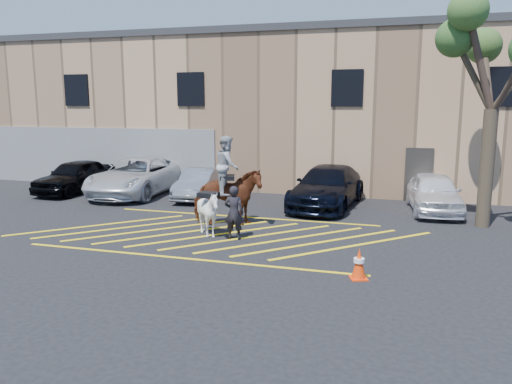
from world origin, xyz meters
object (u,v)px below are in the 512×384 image
(car_white_suv, at_px, (434,193))
(tree, at_px, (496,47))
(car_black_suv, at_px, (75,176))
(handler, at_px, (234,213))
(car_blue_suv, at_px, (327,187))
(mounted_bay, at_px, (227,190))
(traffic_cone, at_px, (359,263))
(car_white_pickup, at_px, (137,176))
(car_silver_sedan, at_px, (199,184))
(saddled_white, at_px, (209,213))

(car_white_suv, distance_m, tree, 5.53)
(car_black_suv, height_order, handler, handler)
(car_blue_suv, xyz_separation_m, mounted_bay, (-2.69, -4.05, 0.42))
(handler, distance_m, mounted_bay, 1.73)
(traffic_cone, relative_size, tree, 0.10)
(car_white_pickup, bearing_deg, mounted_bay, -38.58)
(car_white_pickup, relative_size, car_silver_sedan, 1.53)
(car_white_pickup, height_order, traffic_cone, car_white_pickup)
(tree, bearing_deg, car_white_pickup, 171.59)
(car_blue_suv, relative_size, saddled_white, 3.70)
(car_silver_sedan, bearing_deg, saddled_white, -70.19)
(car_silver_sedan, bearing_deg, car_black_suv, 176.84)
(car_blue_suv, height_order, tree, tree)
(car_white_suv, bearing_deg, car_blue_suv, 176.46)
(car_blue_suv, bearing_deg, mounted_bay, -117.94)
(car_silver_sedan, height_order, traffic_cone, car_silver_sedan)
(mounted_bay, xyz_separation_m, traffic_cone, (4.60, -3.95, -0.83))
(handler, relative_size, tree, 0.22)
(saddled_white, bearing_deg, car_black_suv, 148.03)
(car_silver_sedan, bearing_deg, car_white_pickup, 173.01)
(car_black_suv, distance_m, traffic_cone, 15.43)
(mounted_bay, bearing_deg, traffic_cone, -40.64)
(mounted_bay, height_order, traffic_cone, mounted_bay)
(car_white_pickup, relative_size, car_white_suv, 1.36)
(car_blue_suv, bearing_deg, traffic_cone, -70.90)
(car_silver_sedan, height_order, handler, handler)
(car_silver_sedan, bearing_deg, traffic_cone, -53.41)
(car_black_suv, height_order, car_blue_suv, car_blue_suv)
(car_black_suv, height_order, car_white_suv, car_black_suv)
(car_black_suv, xyz_separation_m, car_blue_suv, (11.36, 0.14, 0.03))
(car_white_suv, relative_size, saddled_white, 2.93)
(car_white_suv, relative_size, mounted_bay, 1.43)
(car_silver_sedan, relative_size, car_blue_suv, 0.71)
(handler, bearing_deg, traffic_cone, 144.32)
(car_white_pickup, distance_m, saddled_white, 8.01)
(car_black_suv, xyz_separation_m, car_silver_sedan, (5.92, 0.25, -0.12))
(car_white_pickup, bearing_deg, car_white_suv, -2.49)
(car_blue_suv, bearing_deg, car_silver_sedan, -175.55)
(car_silver_sedan, distance_m, saddled_white, 6.21)
(car_black_suv, xyz_separation_m, car_white_suv, (15.30, 0.25, -0.02))
(saddled_white, xyz_separation_m, traffic_cone, (4.69, -2.50, -0.37))
(car_black_suv, xyz_separation_m, traffic_cone, (13.27, -7.86, -0.38))
(car_black_suv, relative_size, car_blue_suv, 0.81)
(car_white_suv, xyz_separation_m, handler, (-5.88, -5.68, 0.08))
(car_silver_sedan, height_order, mounted_bay, mounted_bay)
(car_black_suv, relative_size, tree, 0.60)
(car_blue_suv, bearing_deg, car_black_suv, -173.65)
(traffic_cone, bearing_deg, car_silver_sedan, 132.19)
(car_blue_suv, relative_size, car_white_suv, 1.26)
(car_white_suv, bearing_deg, mounted_bay, -153.07)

